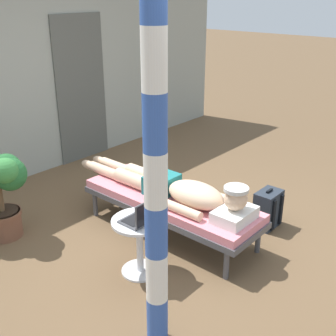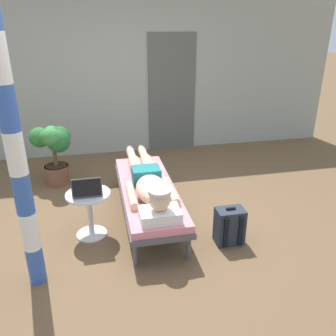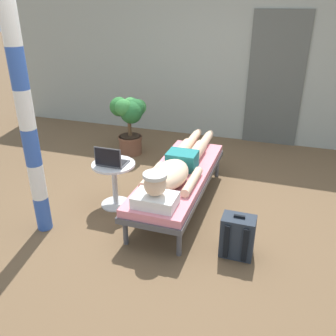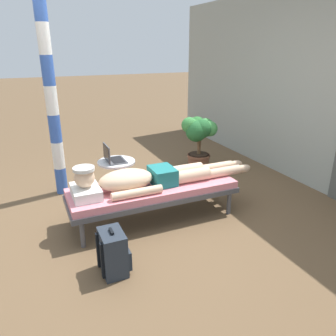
{
  "view_description": "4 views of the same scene",
  "coord_description": "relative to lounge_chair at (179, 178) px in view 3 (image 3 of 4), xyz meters",
  "views": [
    {
      "loc": [
        -2.9,
        -2.43,
        2.34
      ],
      "look_at": [
        0.12,
        0.19,
        0.67
      ],
      "focal_mm": 46.13,
      "sensor_mm": 36.0,
      "label": 1
    },
    {
      "loc": [
        -0.49,
        -3.57,
        2.24
      ],
      "look_at": [
        0.26,
        -0.04,
        0.69
      ],
      "focal_mm": 37.23,
      "sensor_mm": 36.0,
      "label": 2
    },
    {
      "loc": [
        1.07,
        -3.34,
        2.15
      ],
      "look_at": [
        -0.07,
        0.06,
        0.46
      ],
      "focal_mm": 38.23,
      "sensor_mm": 36.0,
      "label": 3
    },
    {
      "loc": [
        3.25,
        -1.15,
        1.91
      ],
      "look_at": [
        -0.06,
        0.32,
        0.55
      ],
      "focal_mm": 35.13,
      "sensor_mm": 36.0,
      "label": 4
    }
  ],
  "objects": [
    {
      "name": "backpack",
      "position": [
        0.77,
        -0.68,
        -0.15
      ],
      "size": [
        0.3,
        0.26,
        0.42
      ],
      "color": "#262D38",
      "rests_on": "ground"
    },
    {
      "name": "person_reclining",
      "position": [
        0.0,
        -0.08,
        0.17
      ],
      "size": [
        0.53,
        2.17,
        0.33
      ],
      "color": "white",
      "rests_on": "lounge_chair"
    },
    {
      "name": "house_wall_back",
      "position": [
        -0.0,
        2.49,
        1.0
      ],
      "size": [
        7.6,
        0.2,
        2.7
      ],
      "primitive_type": "cube",
      "color": "#999E93",
      "rests_on": "ground"
    },
    {
      "name": "side_table",
      "position": [
        -0.69,
        -0.23,
        0.01
      ],
      "size": [
        0.48,
        0.48,
        0.52
      ],
      "color": "silver",
      "rests_on": "ground"
    },
    {
      "name": "porch_post",
      "position": [
        -1.18,
        -0.89,
        0.92
      ],
      "size": [
        0.15,
        0.15,
        2.52
      ],
      "color": "#3359B2",
      "rests_on": "ground"
    },
    {
      "name": "laptop",
      "position": [
        -0.69,
        -0.28,
        0.24
      ],
      "size": [
        0.31,
        0.24,
        0.23
      ],
      "color": "#4C4C51",
      "rests_on": "side_table"
    },
    {
      "name": "potted_plant",
      "position": [
        -1.14,
        1.22,
        0.25
      ],
      "size": [
        0.57,
        0.55,
        0.89
      ],
      "color": "brown",
      "rests_on": "ground"
    },
    {
      "name": "house_door_panel",
      "position": [
        0.82,
        2.38,
        0.67
      ],
      "size": [
        0.84,
        0.03,
        2.04
      ],
      "primitive_type": "cube",
      "color": "#545651",
      "rests_on": "ground"
    },
    {
      "name": "lounge_chair",
      "position": [
        0.0,
        0.0,
        0.0
      ],
      "size": [
        0.64,
        1.93,
        0.42
      ],
      "color": "#4C4C51",
      "rests_on": "ground"
    },
    {
      "name": "ground_plane",
      "position": [
        -0.05,
        -0.09,
        -0.35
      ],
      "size": [
        40.0,
        40.0,
        0.0
      ],
      "primitive_type": "plane",
      "color": "brown"
    }
  ]
}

